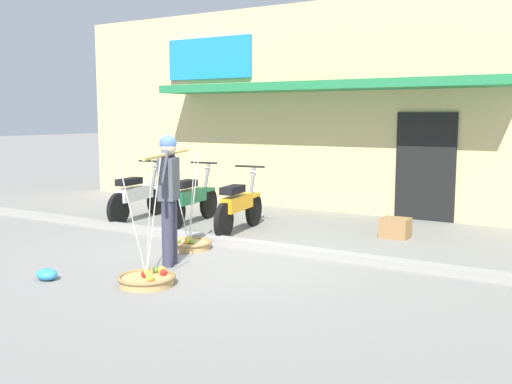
{
  "coord_description": "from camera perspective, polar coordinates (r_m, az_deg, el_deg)",
  "views": [
    {
      "loc": [
        4.62,
        -6.52,
        1.94
      ],
      "look_at": [
        0.28,
        0.6,
        0.85
      ],
      "focal_mm": 41.23,
      "sensor_mm": 36.0,
      "label": 1
    }
  ],
  "objects": [
    {
      "name": "fruit_basket_right_side",
      "position": [
        6.94,
        -10.53,
        -8.25
      ],
      "size": [
        0.67,
        0.67,
        1.45
      ],
      "color": "tan",
      "rests_on": "ground"
    },
    {
      "name": "fruit_vendor",
      "position": [
        7.64,
        -8.45,
        0.14
      ],
      "size": [
        0.77,
        1.74,
        1.7
      ],
      "color": "#38384C",
      "rests_on": "ground"
    },
    {
      "name": "plastic_litter_bag",
      "position": [
        7.45,
        -19.64,
        -7.53
      ],
      "size": [
        0.28,
        0.22,
        0.14
      ],
      "primitive_type": "ellipsoid",
      "color": "#3393D1",
      "rests_on": "ground"
    },
    {
      "name": "wooden_crate",
      "position": [
        9.64,
        13.36,
        -3.4
      ],
      "size": [
        0.44,
        0.36,
        0.32
      ],
      "primitive_type": "cube",
      "color": "olive",
      "rests_on": "ground"
    },
    {
      "name": "fruit_basket_left_side",
      "position": [
        8.68,
        -6.55,
        -5.02
      ],
      "size": [
        0.67,
        0.67,
        1.45
      ],
      "color": "tan",
      "rests_on": "ground"
    },
    {
      "name": "motorcycle_nearest_shop",
      "position": [
        11.13,
        -11.45,
        -0.39
      ],
      "size": [
        0.54,
        1.81,
        1.09
      ],
      "color": "black",
      "rests_on": "ground"
    },
    {
      "name": "ground_plane",
      "position": [
        8.22,
        -3.87,
        -6.21
      ],
      "size": [
        90.0,
        90.0,
        0.0
      ],
      "primitive_type": "plane",
      "color": "gray"
    },
    {
      "name": "motorcycle_second_in_row",
      "position": [
        10.59,
        -6.25,
        -0.68
      ],
      "size": [
        0.54,
        1.81,
        1.09
      ],
      "color": "black",
      "rests_on": "ground"
    },
    {
      "name": "motorcycle_third_in_row",
      "position": [
        9.74,
        -1.68,
        -1.34
      ],
      "size": [
        0.54,
        1.81,
        1.09
      ],
      "color": "black",
      "rests_on": "ground"
    },
    {
      "name": "storefront_building",
      "position": [
        14.24,
        11.32,
        7.94
      ],
      "size": [
        13.0,
        6.0,
        4.2
      ],
      "color": "#DBC684",
      "rests_on": "ground"
    },
    {
      "name": "sidewalk_curb",
      "position": [
        8.78,
        -1.23,
        -4.99
      ],
      "size": [
        20.0,
        0.24,
        0.1
      ],
      "primitive_type": "cube",
      "color": "gray",
      "rests_on": "ground"
    }
  ]
}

